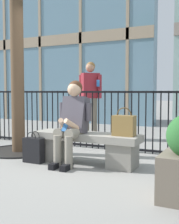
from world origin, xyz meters
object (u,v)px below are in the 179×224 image
Objects in this scene: handbag_on_bench at (124,125)px; shopping_bag at (34,150)px; seated_person_with_phone at (72,120)px; stone_bench at (86,145)px; bystander_at_railing at (90,94)px.

handbag_on_bench reaches higher than shopping_bag.
seated_person_with_phone reaches higher than shopping_bag.
seated_person_with_phone reaches higher than handbag_on_bench.
handbag_on_bench is at bearing -0.99° from stone_bench.
seated_person_with_phone is 0.71× the size of bystander_at_railing.
seated_person_with_phone is 3.12× the size of handbag_on_bench.
bystander_at_railing is (-0.28, 2.43, 0.81)m from shopping_bag.
seated_person_with_phone is 0.76m from handbag_on_bench.
shopping_bag is at bearing -83.50° from bystander_at_railing.
bystander_at_railing is at bearing 110.39° from seated_person_with_phone.
seated_person_with_phone is 2.62× the size of shopping_bag.
handbag_on_bench is (0.74, 0.12, -0.05)m from seated_person_with_phone.
bystander_at_railing is at bearing 126.43° from handbag_on_bench.
handbag_on_bench is 1.40m from shopping_bag.
stone_bench is 3.46× the size of shopping_bag.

